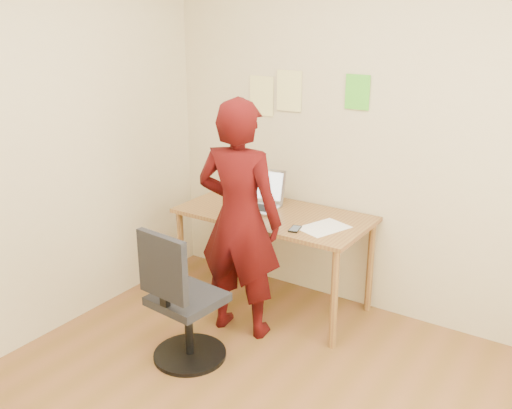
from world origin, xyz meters
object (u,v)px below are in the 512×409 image
Objects in this scene: office_chair at (181,307)px; laptop at (256,199)px; phone at (295,229)px; person at (239,220)px; desk at (274,224)px.

laptop is at bearing 101.73° from office_chair.
phone is (0.49, -0.27, -0.05)m from laptop.
laptop is 1.11m from office_chair.
phone is at bearing -36.47° from laptop.
person reaches higher than office_chair.
laptop is at bearing -78.10° from person.
person is (0.19, -0.49, 0.03)m from laptop.
person is (-0.00, -0.44, 0.17)m from desk.
office_chair is (0.11, -1.02, -0.41)m from laptop.
laptop is at bearing 138.39° from phone.
person reaches higher than laptop.
phone reaches higher than desk.
office_chair reaches higher than desk.
desk is 3.43× the size of laptop.
phone is (0.30, -0.21, 0.09)m from desk.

